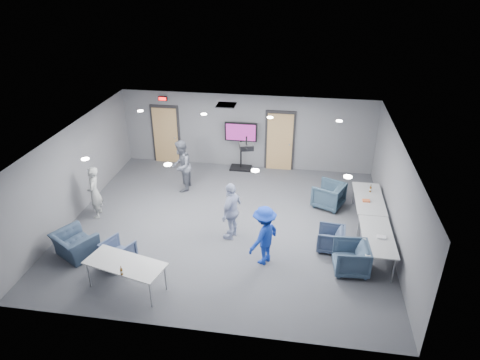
# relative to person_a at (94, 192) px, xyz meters

# --- Properties ---
(floor) EXTENTS (9.00, 9.00, 0.00)m
(floor) POSITION_rel_person_a_xyz_m (3.90, 0.11, -0.79)
(floor) COLOR #3D3E45
(floor) RESTS_ON ground
(ceiling) EXTENTS (9.00, 9.00, 0.00)m
(ceiling) POSITION_rel_person_a_xyz_m (3.90, 0.11, 1.91)
(ceiling) COLOR white
(ceiling) RESTS_ON wall_back
(wall_back) EXTENTS (9.00, 0.02, 2.70)m
(wall_back) POSITION_rel_person_a_xyz_m (3.90, 4.11, 0.56)
(wall_back) COLOR slate
(wall_back) RESTS_ON floor
(wall_front) EXTENTS (9.00, 0.02, 2.70)m
(wall_front) POSITION_rel_person_a_xyz_m (3.90, -3.89, 0.56)
(wall_front) COLOR slate
(wall_front) RESTS_ON floor
(wall_left) EXTENTS (0.02, 8.00, 2.70)m
(wall_left) POSITION_rel_person_a_xyz_m (-0.60, 0.11, 0.56)
(wall_left) COLOR slate
(wall_left) RESTS_ON floor
(wall_right) EXTENTS (0.02, 8.00, 2.70)m
(wall_right) POSITION_rel_person_a_xyz_m (8.40, 0.11, 0.56)
(wall_right) COLOR slate
(wall_right) RESTS_ON floor
(door_left) EXTENTS (1.06, 0.17, 2.24)m
(door_left) POSITION_rel_person_a_xyz_m (0.90, 4.06, 0.27)
(door_left) COLOR black
(door_left) RESTS_ON wall_back
(door_right) EXTENTS (1.06, 0.17, 2.24)m
(door_right) POSITION_rel_person_a_xyz_m (5.10, 4.06, 0.27)
(door_right) COLOR black
(door_right) RESTS_ON wall_back
(exit_sign) EXTENTS (0.32, 0.08, 0.16)m
(exit_sign) POSITION_rel_person_a_xyz_m (0.90, 4.04, 1.66)
(exit_sign) COLOR black
(exit_sign) RESTS_ON wall_back
(hvac_diffuser) EXTENTS (0.60, 0.60, 0.03)m
(hvac_diffuser) POSITION_rel_person_a_xyz_m (3.40, 2.91, 1.89)
(hvac_diffuser) COLOR black
(hvac_diffuser) RESTS_ON ceiling
(downlights) EXTENTS (6.18, 3.78, 0.02)m
(downlights) POSITION_rel_person_a_xyz_m (3.90, 0.11, 1.89)
(downlights) COLOR white
(downlights) RESTS_ON ceiling
(person_a) EXTENTS (0.51, 0.66, 1.59)m
(person_a) POSITION_rel_person_a_xyz_m (0.00, 0.00, 0.00)
(person_a) COLOR #A0A2A0
(person_a) RESTS_ON floor
(person_b) EXTENTS (0.68, 0.86, 1.73)m
(person_b) POSITION_rel_person_a_xyz_m (2.06, 1.98, 0.07)
(person_b) COLOR slate
(person_b) RESTS_ON floor
(person_c) EXTENTS (0.67, 1.05, 1.66)m
(person_c) POSITION_rel_person_a_xyz_m (4.14, -0.46, 0.04)
(person_c) COLOR #A3AED2
(person_c) RESTS_ON floor
(person_d) EXTENTS (1.04, 1.18, 1.58)m
(person_d) POSITION_rel_person_a_xyz_m (5.12, -1.42, -0.00)
(person_d) COLOR #1937A7
(person_d) RESTS_ON floor
(chair_right_a) EXTENTS (1.12, 1.11, 0.78)m
(chair_right_a) POSITION_rel_person_a_xyz_m (6.80, 1.62, -0.40)
(chair_right_a) COLOR #314455
(chair_right_a) RESTS_ON floor
(chair_right_b) EXTENTS (0.76, 0.74, 0.64)m
(chair_right_b) POSITION_rel_person_a_xyz_m (6.80, -0.62, -0.47)
(chair_right_b) COLOR #34415A
(chair_right_b) RESTS_ON floor
(chair_right_c) EXTENTS (0.89, 0.87, 0.76)m
(chair_right_c) POSITION_rel_person_a_xyz_m (7.25, -1.45, -0.41)
(chair_right_c) COLOR #36485E
(chair_right_c) RESTS_ON floor
(chair_front_a) EXTENTS (0.91, 0.92, 0.64)m
(chair_front_a) POSITION_rel_person_a_xyz_m (1.53, -2.02, -0.48)
(chair_front_a) COLOR #3E4C6C
(chair_front_a) RESTS_ON floor
(chair_front_b) EXTENTS (1.31, 1.27, 0.65)m
(chair_front_b) POSITION_rel_person_a_xyz_m (0.31, -1.89, -0.47)
(chair_front_b) COLOR #324258
(chair_front_b) RESTS_ON floor
(table_right_a) EXTENTS (0.80, 1.92, 0.73)m
(table_right_a) POSITION_rel_person_a_xyz_m (7.90, 1.00, -0.11)
(table_right_a) COLOR #A9ACAE
(table_right_a) RESTS_ON floor
(table_right_b) EXTENTS (0.77, 1.84, 0.73)m
(table_right_b) POSITION_rel_person_a_xyz_m (7.90, -0.90, -0.11)
(table_right_b) COLOR #A9ACAE
(table_right_b) RESTS_ON floor
(table_front_left) EXTENTS (1.98, 1.20, 0.73)m
(table_front_left) POSITION_rel_person_a_xyz_m (2.11, -2.89, -0.11)
(table_front_left) COLOR #A9ACAE
(table_front_left) RESTS_ON floor
(bottle_front) EXTENTS (0.06, 0.06, 0.23)m
(bottle_front) POSITION_rel_person_a_xyz_m (2.20, -3.28, 0.02)
(bottle_front) COLOR #57360E
(bottle_front) RESTS_ON table_front_left
(bottle_right) EXTENTS (0.06, 0.06, 0.24)m
(bottle_right) POSITION_rel_person_a_xyz_m (7.97, 1.39, 0.02)
(bottle_right) COLOR #57360E
(bottle_right) RESTS_ON table_right_a
(snack_box) EXTENTS (0.21, 0.15, 0.05)m
(snack_box) POSITION_rel_person_a_xyz_m (7.79, 0.79, -0.04)
(snack_box) COLOR #CD5E33
(snack_box) RESTS_ON table_right_a
(wrapper) EXTENTS (0.22, 0.16, 0.05)m
(wrapper) POSITION_rel_person_a_xyz_m (7.98, -0.99, -0.04)
(wrapper) COLOR silver
(wrapper) RESTS_ON table_right_b
(tv_stand) EXTENTS (1.15, 0.55, 1.77)m
(tv_stand) POSITION_rel_person_a_xyz_m (3.73, 3.86, 0.21)
(tv_stand) COLOR black
(tv_stand) RESTS_ON floor
(projector) EXTENTS (0.43, 0.39, 0.36)m
(projector) POSITION_rel_person_a_xyz_m (4.43, 0.28, 1.61)
(projector) COLOR black
(projector) RESTS_ON ceiling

